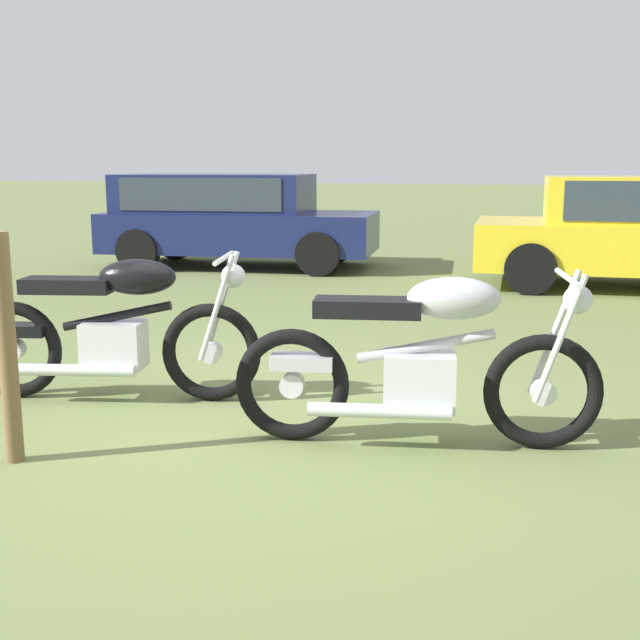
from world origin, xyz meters
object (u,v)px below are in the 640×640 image
object	(u,v)px
motorcycle_black	(114,329)
fence_post_wooden	(7,349)
motorcycle_silver	(420,362)
car_navy	(228,213)

from	to	relation	value
motorcycle_black	fence_post_wooden	size ratio (longest dim) A/B	1.60
motorcycle_black	motorcycle_silver	xyz separation A→B (m)	(2.16, -0.24, 0.00)
motorcycle_black	car_navy	bearing A→B (deg)	93.78
motorcycle_silver	car_navy	xyz separation A→B (m)	(-4.51, 7.15, 0.34)
fence_post_wooden	car_navy	bearing A→B (deg)	107.00
motorcycle_silver	motorcycle_black	bearing A→B (deg)	161.05
motorcycle_black	motorcycle_silver	bearing A→B (deg)	-21.45
motorcycle_black	fence_post_wooden	world-z (taller)	fence_post_wooden
motorcycle_silver	fence_post_wooden	size ratio (longest dim) A/B	1.65
motorcycle_black	fence_post_wooden	bearing A→B (deg)	-99.12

